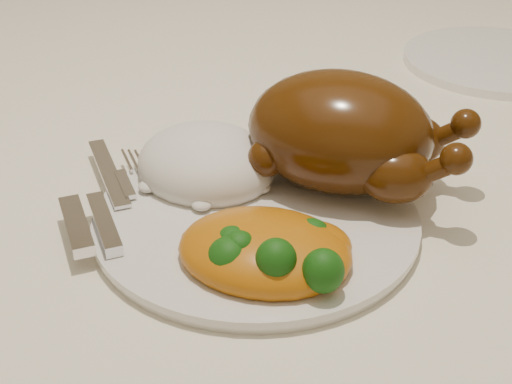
# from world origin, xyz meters

# --- Properties ---
(dining_table) EXTENTS (1.60, 0.90, 0.76)m
(dining_table) POSITION_xyz_m (0.00, 0.00, 0.67)
(dining_table) COLOR brown
(dining_table) RESTS_ON floor
(tablecloth) EXTENTS (1.73, 1.03, 0.18)m
(tablecloth) POSITION_xyz_m (0.00, 0.00, 0.74)
(tablecloth) COLOR white
(tablecloth) RESTS_ON dining_table
(dinner_plate) EXTENTS (0.25, 0.25, 0.01)m
(dinner_plate) POSITION_xyz_m (-0.00, -0.20, 0.77)
(dinner_plate) COLOR white
(dinner_plate) RESTS_ON tablecloth
(side_plate) EXTENTS (0.27, 0.27, 0.01)m
(side_plate) POSITION_xyz_m (0.25, 0.18, 0.77)
(side_plate) COLOR white
(side_plate) RESTS_ON tablecloth
(roast_chicken) EXTENTS (0.20, 0.15, 0.10)m
(roast_chicken) POSITION_xyz_m (0.06, -0.14, 0.83)
(roast_chicken) COLOR #4F2908
(roast_chicken) RESTS_ON dinner_plate
(rice_mound) EXTENTS (0.15, 0.15, 0.06)m
(rice_mound) POSITION_xyz_m (-0.05, -0.15, 0.79)
(rice_mound) COLOR white
(rice_mound) RESTS_ON dinner_plate
(mac_and_cheese) EXTENTS (0.14, 0.11, 0.05)m
(mac_and_cheese) POSITION_xyz_m (0.01, -0.26, 0.79)
(mac_and_cheese) COLOR orange
(mac_and_cheese) RESTS_ON dinner_plate
(cutlery) EXTENTS (0.08, 0.18, 0.01)m
(cutlery) POSITION_xyz_m (-0.13, -0.21, 0.78)
(cutlery) COLOR silver
(cutlery) RESTS_ON dinner_plate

